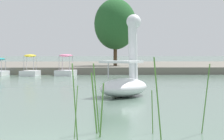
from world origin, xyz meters
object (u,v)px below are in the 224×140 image
(swan_boat, at_px, (125,79))
(pedal_boat_pink, at_px, (66,69))
(tree_broadleaf_left, at_px, (115,24))
(pedal_boat_yellow, at_px, (30,70))

(swan_boat, bearing_deg, pedal_boat_pink, 101.98)
(swan_boat, bearing_deg, tree_broadleaf_left, 88.92)
(swan_boat, distance_m, pedal_boat_yellow, 16.83)
(pedal_boat_pink, bearing_deg, swan_boat, -78.02)
(pedal_boat_pink, height_order, pedal_boat_yellow, pedal_boat_pink)
(swan_boat, height_order, pedal_boat_yellow, swan_boat)
(pedal_boat_pink, distance_m, pedal_boat_yellow, 2.57)
(swan_boat, distance_m, tree_broadleaf_left, 22.58)
(swan_boat, xyz_separation_m, pedal_boat_pink, (-3.41, 16.07, -0.21))
(swan_boat, height_order, pedal_boat_pink, swan_boat)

